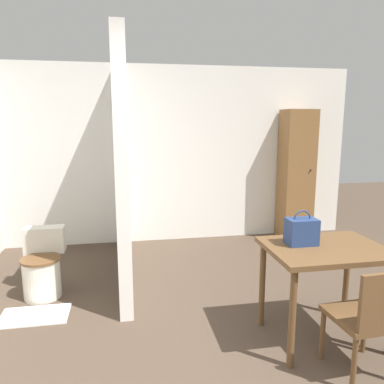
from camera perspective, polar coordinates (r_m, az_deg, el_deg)
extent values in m
cube|color=white|center=(5.43, -4.13, 5.64)|extent=(5.49, 0.12, 2.50)
cube|color=white|center=(4.22, -10.59, 4.04)|extent=(0.12, 2.25, 2.50)
cube|color=brown|center=(3.09, 19.71, -8.17)|extent=(0.90, 0.70, 0.04)
cylinder|color=brown|center=(2.84, 15.02, -18.20)|extent=(0.05, 0.05, 0.74)
cylinder|color=brown|center=(3.31, 10.65, -13.66)|extent=(0.05, 0.05, 0.74)
cylinder|color=brown|center=(3.65, 22.47, -11.94)|extent=(0.05, 0.05, 0.74)
cube|color=brown|center=(2.95, 24.50, -16.97)|extent=(0.44, 0.44, 0.04)
cylinder|color=brown|center=(3.07, 19.26, -19.83)|extent=(0.04, 0.04, 0.39)
cylinder|color=brown|center=(3.26, 24.78, -18.34)|extent=(0.04, 0.04, 0.39)
cylinder|color=brown|center=(2.83, 23.46, -23.00)|extent=(0.04, 0.04, 0.39)
cylinder|color=silver|center=(4.09, -21.89, -12.16)|extent=(0.36, 0.36, 0.38)
cylinder|color=brown|center=(4.01, -22.09, -9.47)|extent=(0.38, 0.38, 0.02)
cube|color=silver|center=(4.21, -21.54, -6.75)|extent=(0.40, 0.18, 0.27)
cube|color=navy|center=(3.05, 16.35, -5.81)|extent=(0.23, 0.16, 0.21)
torus|color=navy|center=(3.03, 16.45, -3.95)|extent=(0.14, 0.01, 0.14)
cube|color=brown|center=(5.74, 15.56, 2.51)|extent=(0.44, 0.39, 1.90)
sphere|color=black|center=(5.60, 17.65, 3.19)|extent=(0.02, 0.02, 0.02)
cube|color=silver|center=(3.81, -22.87, -16.98)|extent=(0.60, 0.37, 0.01)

